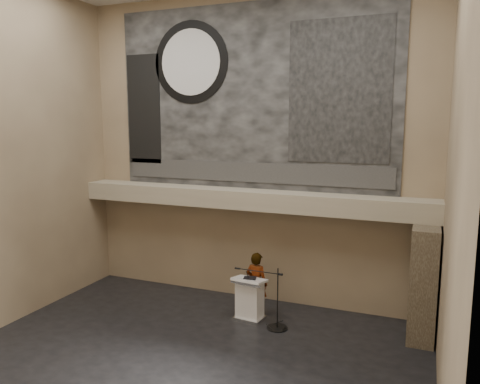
% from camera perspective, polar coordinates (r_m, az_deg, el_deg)
% --- Properties ---
extents(floor, '(10.00, 10.00, 0.00)m').
position_cam_1_polar(floor, '(10.67, -6.86, -19.82)').
color(floor, black).
rests_on(floor, ground).
extents(wall_back, '(10.00, 0.02, 8.50)m').
position_cam_1_polar(wall_back, '(13.03, 1.32, 5.07)').
color(wall_back, '#79654D').
rests_on(wall_back, floor).
extents(wall_front, '(10.00, 0.02, 8.50)m').
position_cam_1_polar(wall_front, '(6.26, -25.52, 0.06)').
color(wall_front, '#79654D').
rests_on(wall_front, floor).
extents(wall_right, '(0.02, 8.00, 8.50)m').
position_cam_1_polar(wall_right, '(8.22, 24.73, 2.02)').
color(wall_right, '#79654D').
rests_on(wall_right, floor).
extents(soffit, '(10.00, 0.80, 0.50)m').
position_cam_1_polar(soffit, '(12.81, 0.67, -0.85)').
color(soffit, gray).
rests_on(soffit, wall_back).
extents(sprinkler_left, '(0.04, 0.04, 0.06)m').
position_cam_1_polar(sprinkler_left, '(13.47, -5.76, -1.62)').
color(sprinkler_left, '#B2893D').
rests_on(sprinkler_left, soffit).
extents(sprinkler_right, '(0.04, 0.04, 0.06)m').
position_cam_1_polar(sprinkler_right, '(12.27, 8.89, -2.73)').
color(sprinkler_right, '#B2893D').
rests_on(sprinkler_right, soffit).
extents(banner, '(8.00, 0.05, 5.00)m').
position_cam_1_polar(banner, '(12.99, 1.30, 11.46)').
color(banner, black).
rests_on(banner, wall_back).
extents(banner_text_strip, '(7.76, 0.02, 0.55)m').
position_cam_1_polar(banner_text_strip, '(13.02, 1.20, 2.42)').
color(banner_text_strip, '#2E2E2E').
rests_on(banner_text_strip, banner).
extents(banner_clock_rim, '(2.30, 0.02, 2.30)m').
position_cam_1_polar(banner_clock_rim, '(13.77, -6.03, 15.44)').
color(banner_clock_rim, black).
rests_on(banner_clock_rim, banner).
extents(banner_clock_face, '(1.84, 0.02, 1.84)m').
position_cam_1_polar(banner_clock_face, '(13.75, -6.08, 15.45)').
color(banner_clock_face, silver).
rests_on(banner_clock_face, banner).
extents(banner_building_print, '(2.60, 0.02, 3.60)m').
position_cam_1_polar(banner_building_print, '(12.31, 11.97, 11.88)').
color(banner_building_print, black).
rests_on(banner_building_print, banner).
extents(banner_brick_print, '(1.10, 0.02, 3.20)m').
position_cam_1_polar(banner_brick_print, '(14.50, -11.63, 9.83)').
color(banner_brick_print, black).
rests_on(banner_brick_print, banner).
extents(stone_pier, '(0.60, 1.40, 2.70)m').
position_cam_1_polar(stone_pier, '(11.93, 21.45, -10.16)').
color(stone_pier, '#3F3427').
rests_on(stone_pier, floor).
extents(lectern, '(0.87, 0.66, 1.14)m').
position_cam_1_polar(lectern, '(12.30, 1.19, -12.89)').
color(lectern, silver).
rests_on(lectern, floor).
extents(binder, '(0.36, 0.31, 0.04)m').
position_cam_1_polar(binder, '(12.07, 1.20, -10.46)').
color(binder, black).
rests_on(binder, lectern).
extents(papers, '(0.24, 0.32, 0.00)m').
position_cam_1_polar(papers, '(12.14, 0.85, -10.43)').
color(papers, white).
rests_on(papers, lectern).
extents(speaker_person, '(0.67, 0.50, 1.68)m').
position_cam_1_polar(speaker_person, '(12.51, 2.03, -11.09)').
color(speaker_person, silver).
rests_on(speaker_person, floor).
extents(mic_stand, '(1.39, 0.52, 1.54)m').
position_cam_1_polar(mic_stand, '(11.99, 4.39, -15.24)').
color(mic_stand, black).
rests_on(mic_stand, floor).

